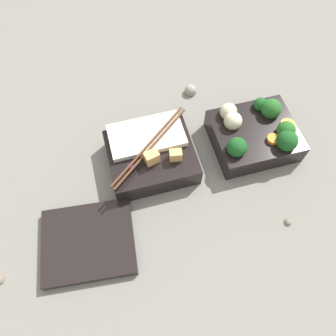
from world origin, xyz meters
The scene contains 6 objects.
ground_plane centered at (0.00, 0.00, 0.00)m, with size 3.00×3.00×0.00m, color slate.
bento_tray_vegetable centered at (-0.12, 0.01, 0.03)m, with size 0.17×0.15×0.08m.
bento_tray_rice centered at (0.10, -0.01, 0.03)m, with size 0.18×0.15×0.08m.
bento_lid centered at (0.26, 0.14, 0.01)m, with size 0.17×0.14×0.02m, color black.
pebble_1 centered at (-0.03, -0.17, 0.01)m, with size 0.03×0.03×0.03m, color gray.
pebble_2 centered at (-0.12, 0.20, 0.00)m, with size 0.01×0.01×0.01m, color #7A6B5B.
Camera 1 is at (0.16, 0.34, 0.61)m, focal length 35.00 mm.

